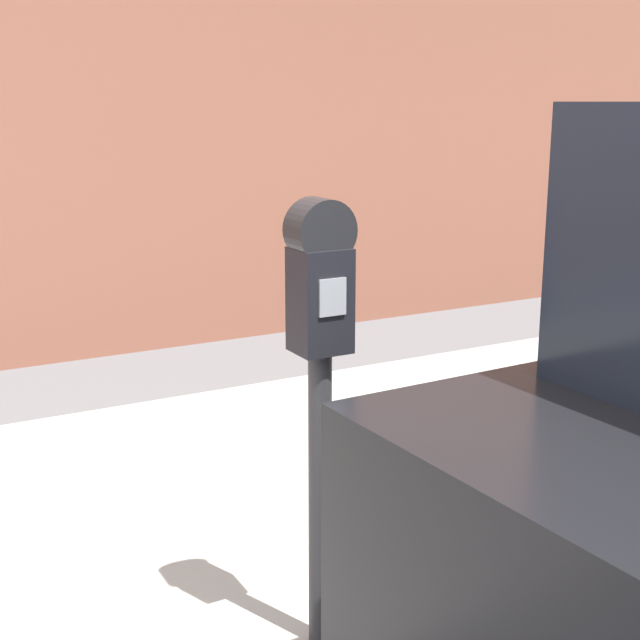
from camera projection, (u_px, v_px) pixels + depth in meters
name	position (u px, v px, depth m)	size (l,w,h in m)	color
sidewalk	(58.00, 545.00, 3.72)	(24.00, 2.80, 0.14)	#ADAAA3
parking_meter	(320.00, 350.00, 2.71)	(0.19, 0.15, 1.46)	#2D2D30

